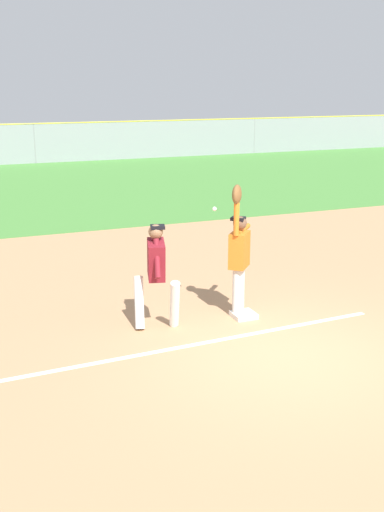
% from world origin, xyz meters
% --- Properties ---
extents(ground_plane, '(76.15, 76.15, 0.00)m').
position_xyz_m(ground_plane, '(0.00, 0.00, 0.00)').
color(ground_plane, tan).
extents(outfield_grass, '(47.57, 15.10, 0.01)m').
position_xyz_m(outfield_grass, '(0.00, 16.35, 0.01)').
color(outfield_grass, '#478438').
rests_on(outfield_grass, ground_plane).
extents(chalk_foul_line, '(11.99, 0.68, 0.01)m').
position_xyz_m(chalk_foul_line, '(-3.88, 0.68, 0.00)').
color(chalk_foul_line, white).
rests_on(chalk_foul_line, ground_plane).
extents(first_base, '(0.38, 0.38, 0.08)m').
position_xyz_m(first_base, '(0.12, 1.58, 0.04)').
color(first_base, white).
rests_on(first_base, ground_plane).
extents(fielder, '(0.68, 0.74, 2.28)m').
position_xyz_m(fielder, '(0.07, 1.71, 1.12)').
color(fielder, silver).
rests_on(fielder, ground_plane).
extents(runner, '(0.76, 0.84, 1.72)m').
position_xyz_m(runner, '(-1.39, 1.67, 1.00)').
color(runner, white).
rests_on(runner, ground_plane).
extents(baseball, '(0.07, 0.07, 0.07)m').
position_xyz_m(baseball, '(-0.22, 2.08, 1.80)').
color(baseball, white).
extents(outfield_fence, '(47.65, 0.08, 1.92)m').
position_xyz_m(outfield_fence, '(-0.00, 23.90, 0.96)').
color(outfield_fence, '#93999E').
rests_on(outfield_fence, ground_plane).
extents(parked_car_black, '(4.56, 2.44, 1.25)m').
position_xyz_m(parked_car_black, '(1.03, 27.93, 0.67)').
color(parked_car_black, black).
rests_on(parked_car_black, ground_plane).
extents(parked_car_tan, '(4.42, 2.16, 1.25)m').
position_xyz_m(parked_car_tan, '(7.63, 28.49, 0.67)').
color(parked_car_tan, tan).
rests_on(parked_car_tan, ground_plane).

